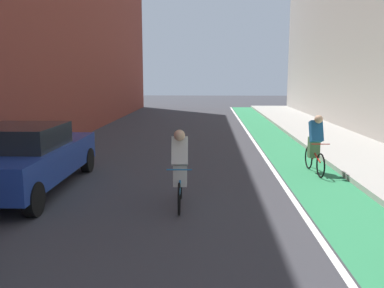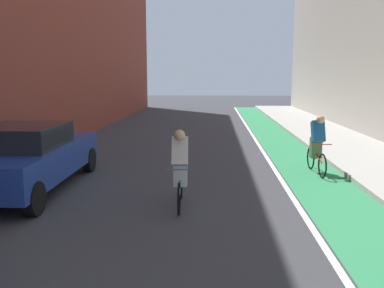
{
  "view_description": "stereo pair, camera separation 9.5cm",
  "coord_description": "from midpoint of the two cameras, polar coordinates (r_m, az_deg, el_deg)",
  "views": [
    {
      "loc": [
        0.87,
        1.39,
        2.62
      ],
      "look_at": [
        0.55,
        9.12,
        1.33
      ],
      "focal_mm": 38.37,
      "sensor_mm": 36.0,
      "label": 1
    },
    {
      "loc": [
        0.96,
        1.4,
        2.62
      ],
      "look_at": [
        0.55,
        9.12,
        1.33
      ],
      "focal_mm": 38.37,
      "sensor_mm": 36.0,
      "label": 2
    }
  ],
  "objects": [
    {
      "name": "cyclist_trailing",
      "position": [
        8.23,
        -2.02,
        -3.27
      ],
      "size": [
        0.48,
        1.68,
        1.59
      ],
      "color": "black",
      "rests_on": "ground"
    },
    {
      "name": "parked_sedan_blue",
      "position": [
        10.15,
        -22.44,
        -1.65
      ],
      "size": [
        2.07,
        4.76,
        1.53
      ],
      "color": "navy",
      "rests_on": "ground"
    },
    {
      "name": "lane_divider_stripe",
      "position": [
        15.96,
        8.73,
        -0.09
      ],
      "size": [
        0.12,
        38.09,
        0.0
      ],
      "primitive_type": "cube",
      "color": "white",
      "rests_on": "ground"
    },
    {
      "name": "bike_lane_paint",
      "position": [
        16.09,
        11.91,
        -0.11
      ],
      "size": [
        1.6,
        38.09,
        0.0
      ],
      "primitive_type": "cube",
      "color": "#2D8451",
      "rests_on": "ground"
    },
    {
      "name": "sidewalk_right",
      "position": [
        16.61,
        19.73,
        0.08
      ],
      "size": [
        2.98,
        38.09,
        0.14
      ],
      "primitive_type": "cube",
      "color": "#A8A59E",
      "rests_on": "ground"
    },
    {
      "name": "cyclist_far",
      "position": [
        11.54,
        16.52,
        0.04
      ],
      "size": [
        0.48,
        1.69,
        1.6
      ],
      "color": "black",
      "rests_on": "ground"
    },
    {
      "name": "ground_plane",
      "position": [
        13.93,
        -1.43,
        -1.38
      ],
      "size": [
        83.8,
        83.8,
        0.0
      ],
      "primitive_type": "plane",
      "color": "#38383D"
    }
  ]
}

